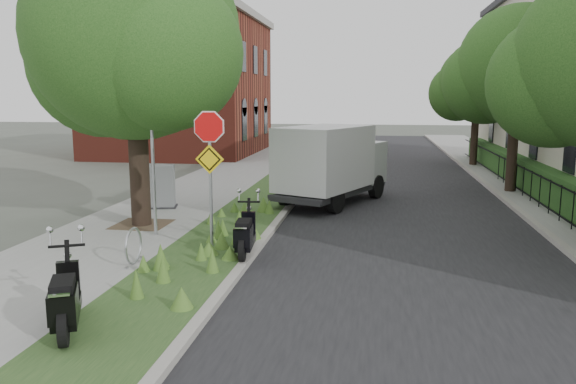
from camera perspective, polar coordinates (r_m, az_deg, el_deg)
name	(u,v)px	position (r m, az deg, el deg)	size (l,w,h in m)	color
ground	(269,267)	(11.82, -1.96, -7.59)	(120.00, 120.00, 0.00)	#4C5147
sidewalk_near	(210,185)	(22.30, -7.88, 0.72)	(3.50, 60.00, 0.12)	gray
verge	(279,187)	(21.67, -0.90, 0.55)	(2.00, 60.00, 0.12)	#27461E
kerb_near	(305,187)	(21.53, 1.73, 0.49)	(0.20, 60.00, 0.13)	#9E9991
road	(398,191)	(21.39, 11.07, 0.09)	(7.00, 60.00, 0.01)	black
kerb_far	(495,192)	(21.81, 20.30, 0.01)	(0.20, 60.00, 0.13)	#9E9991
footpath_far	(544,193)	(22.21, 24.60, -0.12)	(3.20, 60.00, 0.12)	gray
street_tree_main	(132,45)	(15.32, -15.58, 14.19)	(6.21, 5.54, 7.66)	black
bare_post	(153,154)	(14.01, -13.59, 3.73)	(0.08, 0.08, 4.00)	#A5A8AD
bike_hoop	(133,246)	(11.93, -15.43, -5.30)	(0.06, 0.78, 0.77)	#A5A8AD
sign_assembly	(210,152)	(12.25, -7.97, 4.05)	(0.94, 0.08, 3.22)	#A5A8AD
fence_far	(516,176)	(21.87, 22.19, 1.52)	(0.04, 24.00, 1.00)	black
hedge_far	(537,176)	(22.04, 23.96, 1.46)	(1.00, 24.00, 1.10)	#1B4418
brick_building	(182,84)	(35.08, -10.69, 10.70)	(9.40, 10.40, 8.30)	maroon
far_tree_b	(515,71)	(21.69, 22.11, 11.28)	(4.83, 4.31, 6.56)	black
far_tree_c	(476,87)	(29.52, 18.54, 10.08)	(4.37, 3.89, 5.93)	black
scooter_near	(65,306)	(8.83, -21.69, -10.71)	(0.94, 1.69, 0.86)	black
scooter_far	(245,238)	(12.10, -4.41, -4.68)	(0.46, 1.71, 0.81)	black
box_truck	(331,161)	(18.39, 4.43, 3.18)	(3.61, 5.17, 2.19)	#262628
utility_cabinet	(160,187)	(17.70, -12.88, 0.48)	(1.11, 0.87, 1.31)	#262628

